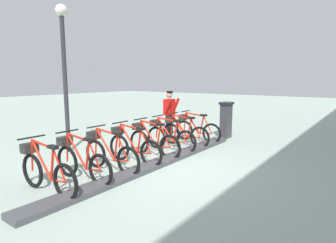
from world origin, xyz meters
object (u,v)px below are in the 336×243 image
Objects in this scene: bike_docked_2 at (169,136)px; bike_docked_7 at (45,170)px; bike_docked_6 at (80,161)px; bike_docked_0 at (196,129)px; payment_kiosk at (226,119)px; bike_docked_4 at (132,146)px; bike_docked_3 at (152,141)px; bike_docked_1 at (183,132)px; worker_near_rack at (170,112)px; bike_docked_5 at (109,153)px; lamp_post at (64,58)px.

bike_docked_7 is (0.00, 3.82, 0.00)m from bike_docked_2.
bike_docked_0 is at bearing -90.00° from bike_docked_6.
payment_kiosk is 0.74× the size of bike_docked_4.
payment_kiosk is at bearing -99.49° from bike_docked_3.
bike_docked_1 is at bearing 90.00° from bike_docked_0.
bike_docked_1 is at bearing -90.00° from bike_docked_4.
worker_near_rack is at bearing -54.72° from bike_docked_2.
payment_kiosk is 0.74× the size of bike_docked_6.
payment_kiosk is 4.99m from bike_docked_5.
bike_docked_1 and bike_docked_3 have the same top height.
bike_docked_4 and bike_docked_7 have the same top height.
bike_docked_0 is 0.76m from bike_docked_1.
lamp_post reaches higher than payment_kiosk.
bike_docked_1 is at bearing -90.00° from bike_docked_5.
bike_docked_2 is at bearing -90.00° from bike_docked_5.
lamp_post is (2.27, -0.49, 2.23)m from bike_docked_5.
lamp_post is at bearing 57.53° from payment_kiosk.
bike_docked_2 is 1.93m from worker_near_rack.
lamp_post is (2.27, 2.57, 2.23)m from bike_docked_1.
bike_docked_5 is at bearing 90.00° from bike_docked_4.
bike_docked_1 is 1.00× the size of bike_docked_5.
worker_near_rack is (1.08, -3.05, 0.48)m from bike_docked_4.
payment_kiosk is 1.99m from bike_docked_1.
bike_docked_2 is 1.00× the size of bike_docked_4.
bike_docked_4 is (0.00, 3.06, 0.00)m from bike_docked_0.
bike_docked_6 and bike_docked_7 have the same top height.
bike_docked_0 is 1.00× the size of bike_docked_1.
payment_kiosk reaches higher than bike_docked_2.
bike_docked_4 is 1.00× the size of bike_docked_7.
bike_docked_2 is 1.00× the size of bike_docked_7.
bike_docked_4 is at bearing 90.00° from bike_docked_3.
bike_docked_4 is at bearing -90.00° from bike_docked_5.
lamp_post reaches higher than bike_docked_4.
bike_docked_3 is (0.57, 3.42, -0.24)m from payment_kiosk.
bike_docked_2 is 1.00× the size of bike_docked_5.
bike_docked_1 is at bearing -90.00° from bike_docked_6.
bike_docked_2 is at bearing 90.00° from bike_docked_0.
bike_docked_7 is (0.00, 1.53, 0.00)m from bike_docked_5.
bike_docked_1 is 1.40m from worker_near_rack.
lamp_post is (2.27, 0.28, 2.23)m from bike_docked_4.
bike_docked_6 is 0.76m from bike_docked_7.
bike_docked_7 is at bearing 84.96° from payment_kiosk.
bike_docked_0 is 1.00× the size of bike_docked_3.
bike_docked_6 is at bearing 90.00° from bike_docked_1.
bike_docked_5 is (0.57, 4.95, -0.24)m from payment_kiosk.
bike_docked_0 and bike_docked_4 have the same top height.
worker_near_rack is at bearing -35.12° from bike_docked_1.
bike_docked_1 is 1.53m from bike_docked_3.
bike_docked_3 and bike_docked_4 have the same top height.
bike_docked_4 is at bearing -90.00° from bike_docked_6.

